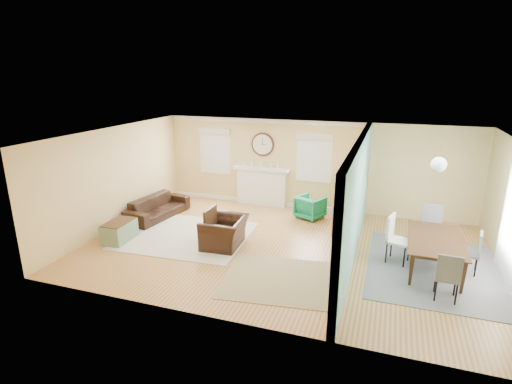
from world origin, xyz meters
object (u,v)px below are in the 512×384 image
(sofa, at_px, (158,207))
(credenza, at_px, (346,213))
(eames_chair, at_px, (225,232))
(dining_table, at_px, (436,254))
(green_chair, at_px, (310,207))

(sofa, relative_size, credenza, 1.33)
(eames_chair, distance_m, dining_table, 4.55)
(sofa, bearing_deg, dining_table, -89.59)
(green_chair, height_order, credenza, credenza)
(credenza, bearing_deg, eames_chair, -140.93)
(credenza, relative_size, dining_table, 0.78)
(sofa, distance_m, dining_table, 7.14)
(green_chair, height_order, dining_table, dining_table)
(eames_chair, bearing_deg, dining_table, 91.07)
(credenza, bearing_deg, sofa, -170.49)
(eames_chair, xyz_separation_m, credenza, (2.53, 2.05, 0.06))
(sofa, height_order, eames_chair, eames_chair)
(sofa, xyz_separation_m, credenza, (5.07, 0.85, 0.11))
(credenza, distance_m, dining_table, 2.66)
(sofa, relative_size, eames_chair, 1.89)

